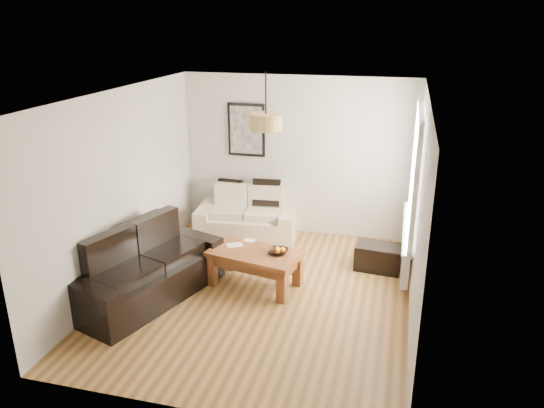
% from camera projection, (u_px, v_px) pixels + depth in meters
% --- Properties ---
extents(floor, '(4.50, 4.50, 0.00)m').
position_uv_depth(floor, '(261.00, 294.00, 6.90)').
color(floor, brown).
rests_on(floor, ground).
extents(ceiling, '(3.80, 4.50, 0.00)m').
position_uv_depth(ceiling, '(259.00, 95.00, 6.02)').
color(ceiling, white).
rests_on(ceiling, floor).
extents(wall_back, '(3.80, 0.04, 2.60)m').
position_uv_depth(wall_back, '(297.00, 156.00, 8.51)').
color(wall_back, silver).
rests_on(wall_back, floor).
extents(wall_front, '(3.80, 0.04, 2.60)m').
position_uv_depth(wall_front, '(188.00, 287.00, 4.41)').
color(wall_front, silver).
rests_on(wall_front, floor).
extents(wall_left, '(0.04, 4.50, 2.60)m').
position_uv_depth(wall_left, '(122.00, 189.00, 6.91)').
color(wall_left, silver).
rests_on(wall_left, floor).
extents(wall_right, '(0.04, 4.50, 2.60)m').
position_uv_depth(wall_right, '(419.00, 215.00, 6.02)').
color(wall_right, silver).
rests_on(wall_right, floor).
extents(window_bay, '(0.14, 1.90, 1.60)m').
position_uv_depth(window_bay, '(417.00, 171.00, 6.65)').
color(window_bay, white).
rests_on(window_bay, wall_right).
extents(radiator, '(0.10, 0.90, 0.52)m').
position_uv_depth(radiator, '(406.00, 257.00, 7.08)').
color(radiator, white).
rests_on(radiator, wall_right).
extents(poster, '(0.62, 0.04, 0.87)m').
position_uv_depth(poster, '(246.00, 130.00, 8.55)').
color(poster, black).
rests_on(poster, wall_back).
extents(pendant_shade, '(0.40, 0.40, 0.20)m').
position_uv_depth(pendant_shade, '(266.00, 122.00, 6.42)').
color(pendant_shade, tan).
rests_on(pendant_shade, ceiling).
extents(loveseat_cream, '(1.69, 1.04, 0.80)m').
position_uv_depth(loveseat_cream, '(247.00, 214.00, 8.56)').
color(loveseat_cream, beige).
rests_on(loveseat_cream, floor).
extents(sofa_leather, '(1.59, 2.26, 0.88)m').
position_uv_depth(sofa_leather, '(144.00, 265.00, 6.70)').
color(sofa_leather, black).
rests_on(sofa_leather, floor).
extents(coffee_table, '(1.31, 0.89, 0.49)m').
position_uv_depth(coffee_table, '(255.00, 268.00, 7.05)').
color(coffee_table, brown).
rests_on(coffee_table, floor).
extents(ottoman, '(0.68, 0.47, 0.37)m').
position_uv_depth(ottoman, '(378.00, 257.00, 7.52)').
color(ottoman, black).
rests_on(ottoman, floor).
extents(cushion_left, '(0.40, 0.14, 0.40)m').
position_uv_depth(cushion_left, '(230.00, 191.00, 8.72)').
color(cushion_left, black).
rests_on(cushion_left, loveseat_cream).
extents(cushion_right, '(0.46, 0.19, 0.45)m').
position_uv_depth(cushion_right, '(267.00, 193.00, 8.56)').
color(cushion_right, black).
rests_on(cushion_right, loveseat_cream).
extents(fruit_bowl, '(0.28, 0.28, 0.06)m').
position_uv_depth(fruit_bowl, '(279.00, 251.00, 6.90)').
color(fruit_bowl, black).
rests_on(fruit_bowl, coffee_table).
extents(orange_a, '(0.10, 0.10, 0.08)m').
position_uv_depth(orange_a, '(277.00, 250.00, 6.91)').
color(orange_a, orange).
rests_on(orange_a, fruit_bowl).
extents(orange_b, '(0.10, 0.10, 0.08)m').
position_uv_depth(orange_b, '(283.00, 250.00, 6.92)').
color(orange_b, orange).
rests_on(orange_b, fruit_bowl).
extents(orange_c, '(0.07, 0.07, 0.06)m').
position_uv_depth(orange_c, '(277.00, 248.00, 6.97)').
color(orange_c, '#FF6215').
rests_on(orange_c, fruit_bowl).
extents(papers, '(0.26, 0.24, 0.01)m').
position_uv_depth(papers, '(235.00, 245.00, 7.17)').
color(papers, white).
rests_on(papers, coffee_table).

